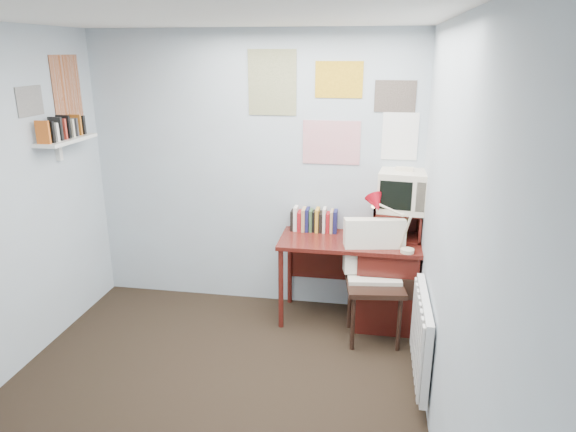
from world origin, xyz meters
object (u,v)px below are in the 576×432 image
desk_lamp (409,229)px  radiator (422,336)px  tv_riser (396,224)px  wall_shelf (66,140)px  desk_chair (375,286)px  desk (379,280)px  crt_tv (403,189)px

desk_lamp → radiator: desk_lamp is taller
tv_riser → wall_shelf: bearing=-169.7°
wall_shelf → desk_chair: bearing=1.7°
desk → crt_tv: (0.16, 0.13, 0.79)m
desk_chair → tv_riser: 0.60m
desk_chair → tv_riser: bearing=61.8°
desk → wall_shelf: size_ratio=1.94×
desk → tv_riser: (0.12, 0.11, 0.48)m
wall_shelf → crt_tv: bearing=10.6°
desk → radiator: bearing=-72.8°
crt_tv → radiator: size_ratio=0.50×
desk_chair → radiator: 0.71m
desk_lamp → desk: bearing=132.4°
crt_tv → desk_lamp: bearing=-75.9°
desk_lamp → wall_shelf: (-2.77, -0.16, 0.66)m
desk_lamp → wall_shelf: wall_shelf is taller
desk → desk_chair: 0.32m
crt_tv → tv_riser: bearing=-146.2°
desk → wall_shelf: 2.87m
tv_riser → desk: bearing=-137.0°
crt_tv → desk_chair: bearing=-107.7°
desk → tv_riser: 0.51m
radiator → wall_shelf: size_ratio=1.29×
desk_chair → crt_tv: bearing=58.2°
desk_chair → desk_lamp: bearing=12.0°
desk_chair → wall_shelf: (-2.53, -0.07, 1.13)m
desk → desk_chair: (-0.04, -0.30, 0.08)m
tv_riser → desk_chair: bearing=-111.0°
desk_chair → radiator: (0.33, -0.62, -0.07)m
radiator → tv_riser: bearing=99.3°
tv_riser → crt_tv: 0.32m
radiator → crt_tv: bearing=97.0°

